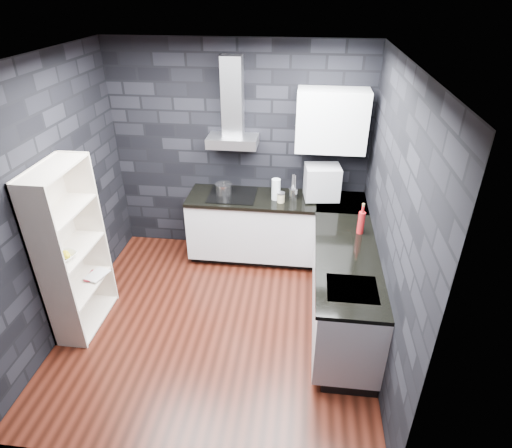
% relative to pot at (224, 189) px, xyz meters
% --- Properties ---
extents(ground, '(3.20, 3.20, 0.00)m').
position_rel_pot_xyz_m(ground, '(0.16, -1.32, -0.97)').
color(ground, '#40170E').
extents(ceiling, '(3.20, 3.20, 0.00)m').
position_rel_pot_xyz_m(ceiling, '(0.16, -1.32, 1.73)').
color(ceiling, white).
extents(wall_back, '(3.20, 0.05, 2.70)m').
position_rel_pot_xyz_m(wall_back, '(0.16, 0.30, 0.38)').
color(wall_back, black).
rests_on(wall_back, ground).
extents(wall_front, '(3.20, 0.05, 2.70)m').
position_rel_pot_xyz_m(wall_front, '(0.16, -2.95, 0.38)').
color(wall_front, black).
rests_on(wall_front, ground).
extents(wall_left, '(0.05, 3.20, 2.70)m').
position_rel_pot_xyz_m(wall_left, '(-1.46, -1.32, 0.38)').
color(wall_left, black).
rests_on(wall_left, ground).
extents(wall_right, '(0.05, 3.20, 2.70)m').
position_rel_pot_xyz_m(wall_right, '(1.79, -1.32, 0.38)').
color(wall_right, black).
rests_on(wall_right, ground).
extents(toekick_back, '(2.18, 0.50, 0.10)m').
position_rel_pot_xyz_m(toekick_back, '(0.66, 0.02, -0.92)').
color(toekick_back, black).
rests_on(toekick_back, ground).
extents(toekick_right, '(0.50, 1.78, 0.10)m').
position_rel_pot_xyz_m(toekick_right, '(1.50, -1.22, -0.92)').
color(toekick_right, black).
rests_on(toekick_right, ground).
extents(counter_back_cab, '(2.20, 0.60, 0.76)m').
position_rel_pot_xyz_m(counter_back_cab, '(0.66, -0.02, -0.49)').
color(counter_back_cab, silver).
rests_on(counter_back_cab, ground).
extents(counter_right_cab, '(0.60, 1.80, 0.76)m').
position_rel_pot_xyz_m(counter_right_cab, '(1.46, -1.22, -0.49)').
color(counter_right_cab, silver).
rests_on(counter_right_cab, ground).
extents(counter_back_top, '(2.20, 0.62, 0.04)m').
position_rel_pot_xyz_m(counter_back_top, '(0.66, -0.03, -0.09)').
color(counter_back_top, black).
rests_on(counter_back_top, counter_back_cab).
extents(counter_right_top, '(0.62, 1.80, 0.04)m').
position_rel_pot_xyz_m(counter_right_top, '(1.45, -1.22, -0.09)').
color(counter_right_top, black).
rests_on(counter_right_top, counter_right_cab).
extents(counter_corner_top, '(0.62, 0.62, 0.04)m').
position_rel_pot_xyz_m(counter_corner_top, '(1.46, -0.02, -0.09)').
color(counter_corner_top, black).
rests_on(counter_corner_top, counter_right_cab).
extents(hood_body, '(0.60, 0.34, 0.12)m').
position_rel_pot_xyz_m(hood_body, '(0.11, 0.11, 0.59)').
color(hood_body, '#B3B3B8').
rests_on(hood_body, wall_back).
extents(hood_chimney, '(0.24, 0.20, 0.90)m').
position_rel_pot_xyz_m(hood_chimney, '(0.11, 0.18, 1.10)').
color(hood_chimney, '#B3B3B8').
rests_on(hood_chimney, hood_body).
extents(upper_cabinet, '(0.80, 0.35, 0.70)m').
position_rel_pot_xyz_m(upper_cabinet, '(1.26, 0.10, 0.88)').
color(upper_cabinet, white).
rests_on(upper_cabinet, wall_back).
extents(cooktop, '(0.58, 0.50, 0.01)m').
position_rel_pot_xyz_m(cooktop, '(0.11, -0.02, -0.06)').
color(cooktop, black).
rests_on(cooktop, counter_back_top).
extents(sink_rim, '(0.44, 0.40, 0.01)m').
position_rel_pot_xyz_m(sink_rim, '(1.46, -1.72, -0.08)').
color(sink_rim, '#B3B3B8').
rests_on(sink_rim, counter_right_top).
extents(pot, '(0.24, 0.24, 0.12)m').
position_rel_pot_xyz_m(pot, '(0.00, 0.00, 0.00)').
color(pot, '#B9B8BD').
rests_on(pot, cooktop).
extents(glass_vase, '(0.13, 0.13, 0.26)m').
position_rel_pot_xyz_m(glass_vase, '(0.66, -0.05, 0.06)').
color(glass_vase, white).
rests_on(glass_vase, counter_back_top).
extents(storage_jar, '(0.10, 0.10, 0.11)m').
position_rel_pot_xyz_m(storage_jar, '(0.72, -0.13, -0.02)').
color(storage_jar, tan).
rests_on(storage_jar, counter_back_top).
extents(utensil_crock, '(0.11, 0.11, 0.13)m').
position_rel_pot_xyz_m(utensil_crock, '(0.87, -0.02, -0.00)').
color(utensil_crock, '#B9B8BD').
rests_on(utensil_crock, counter_back_top).
extents(appliance_garage, '(0.45, 0.37, 0.41)m').
position_rel_pot_xyz_m(appliance_garage, '(1.20, 0.01, 0.15)').
color(appliance_garage, '#B4B5BB').
rests_on(appliance_garage, counter_back_top).
extents(red_bottle, '(0.08, 0.08, 0.25)m').
position_rel_pot_xyz_m(red_bottle, '(1.61, -0.75, 0.05)').
color(red_bottle, '#AD181B').
rests_on(red_bottle, counter_right_top).
extents(bookshelf, '(0.45, 0.84, 1.80)m').
position_rel_pot_xyz_m(bookshelf, '(-1.26, -1.46, -0.07)').
color(bookshelf, beige).
rests_on(bookshelf, ground).
extents(fruit_bowl, '(0.28, 0.28, 0.06)m').
position_rel_pot_xyz_m(fruit_bowl, '(-1.26, -1.60, -0.03)').
color(fruit_bowl, white).
rests_on(fruit_bowl, bookshelf).
extents(book_red, '(0.15, 0.02, 0.20)m').
position_rel_pot_xyz_m(book_red, '(-1.26, -1.29, -0.40)').
color(book_red, maroon).
rests_on(book_red, bookshelf).
extents(book_second, '(0.18, 0.07, 0.25)m').
position_rel_pot_xyz_m(book_second, '(-1.25, -1.25, -0.38)').
color(book_second, '#B2B2B2').
rests_on(book_second, bookshelf).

